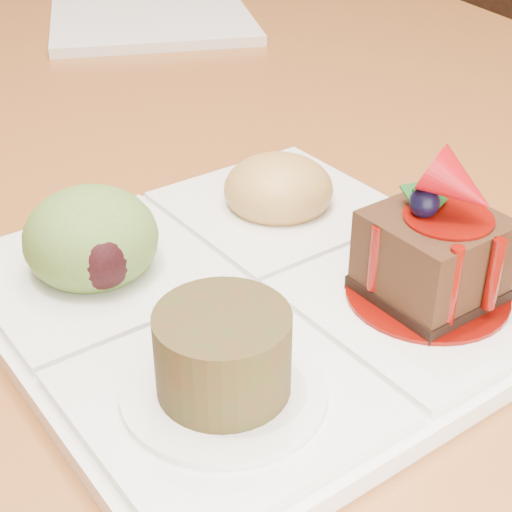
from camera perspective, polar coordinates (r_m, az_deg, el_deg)
name	(u,v)px	position (r m, az deg, el deg)	size (l,w,h in m)	color
dining_table	(132,123)	(0.90, -9.01, 9.53)	(1.00, 1.80, 0.75)	brown
chair_right	(487,48)	(1.54, 16.47, 14.27)	(0.56, 0.56, 1.04)	black
sampler_plate	(248,273)	(0.46, -0.57, -1.22)	(0.34, 0.34, 0.11)	white
second_plate	(151,19)	(1.03, -7.63, 16.72)	(0.24, 0.24, 0.01)	white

